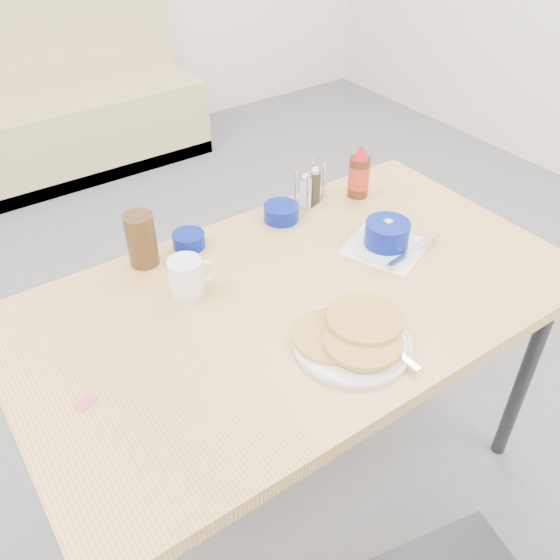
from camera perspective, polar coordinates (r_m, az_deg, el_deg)
ground at (r=1.94m, az=6.13°, el=-23.04°), size 6.00×6.00×0.00m
booth_bench at (r=3.75m, az=-22.75°, el=14.32°), size 1.90×0.56×1.22m
dining_table at (r=1.51m, az=1.80°, el=-3.18°), size 1.40×0.80×0.76m
pancake_plate at (r=1.33m, az=7.01°, el=-5.45°), size 0.27×0.28×0.05m
coffee_mug at (r=1.46m, az=-8.89°, el=0.40°), size 0.12×0.08×0.10m
grits_setting at (r=1.63m, az=10.25°, el=4.06°), size 0.28×0.26×0.08m
creamer_bowl at (r=1.64m, az=-8.77°, el=3.82°), size 0.09×0.09×0.04m
butter_bowl at (r=1.73m, az=0.11°, el=6.51°), size 0.10×0.10×0.05m
amber_tumbler at (r=1.57m, az=-13.20°, el=3.80°), size 0.10×0.10×0.15m
condiment_caddy at (r=1.81m, az=2.91°, el=8.76°), size 0.12×0.09×0.13m
syrup_bottle at (r=1.85m, az=7.61°, el=10.08°), size 0.06×0.06×0.17m
sugar_wrapper at (r=1.28m, az=-18.14°, el=-11.18°), size 0.05×0.04×0.00m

